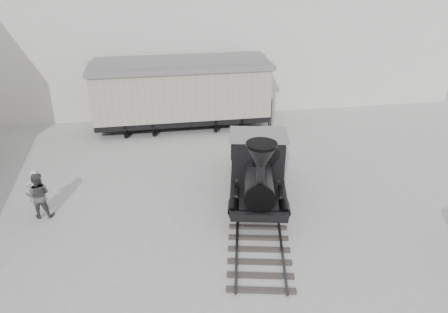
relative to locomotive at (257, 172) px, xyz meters
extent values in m
plane|color=#9E9E9B|center=(-2.04, -3.83, -1.23)|extent=(90.00, 90.00, 0.00)
cube|color=silver|center=(-2.04, 11.17, 4.27)|extent=(34.00, 2.40, 11.00)
cube|color=#37312E|center=(-0.15, -0.73, -1.15)|extent=(3.93, 9.69, 0.16)
cube|color=#2D2D30|center=(-0.88, -0.58, -1.10)|extent=(2.00, 9.29, 0.06)
cube|color=#2D2D30|center=(0.57, -0.88, -1.10)|extent=(2.00, 9.29, 0.06)
cylinder|color=black|center=(-1.04, -1.08, -0.50)|extent=(0.35, 1.13, 1.13)
cylinder|color=black|center=(0.53, -1.40, -0.50)|extent=(0.35, 1.13, 1.13)
cylinder|color=black|center=(-0.77, 0.23, -0.50)|extent=(0.35, 1.13, 1.13)
cylinder|color=black|center=(0.80, -0.09, -0.50)|extent=(0.35, 1.13, 1.13)
cube|color=black|center=(-0.12, -0.58, -0.38)|extent=(2.77, 4.04, 0.29)
cylinder|color=black|center=(-0.27, -1.29, 0.28)|extent=(1.49, 2.53, 1.03)
cylinder|color=black|center=(-0.45, -2.20, 1.08)|extent=(0.32, 0.32, 0.62)
cone|color=black|center=(-0.45, -2.20, 1.75)|extent=(1.17, 1.17, 0.72)
sphere|color=black|center=(-0.18, -0.89, 0.77)|extent=(0.54, 0.54, 0.54)
cube|color=black|center=(0.07, 0.32, 0.56)|extent=(2.25, 1.77, 1.59)
cube|color=slate|center=(0.07, 0.32, 1.40)|extent=(2.49, 2.01, 0.08)
cube|color=black|center=(0.44, 2.14, -0.01)|extent=(2.23, 2.39, 0.93)
cylinder|color=black|center=(-4.67, 8.24, -0.82)|extent=(2.07, 0.84, 0.83)
cylinder|color=black|center=(0.09, 8.27, -0.82)|extent=(2.07, 0.84, 0.83)
cube|color=black|center=(-2.29, 8.26, -0.61)|extent=(9.33, 2.64, 0.31)
cube|color=#A79B91|center=(-2.29, 8.26, 0.83)|extent=(9.33, 2.75, 2.59)
cube|color=slate|center=(-2.29, 8.26, 2.23)|extent=(9.64, 3.06, 0.21)
cube|color=slate|center=(-2.29, 8.26, 2.52)|extent=(8.90, 1.29, 0.37)
imported|color=beige|center=(-8.25, 0.27, -0.31)|extent=(0.70, 0.48, 1.85)
imported|color=#424343|center=(-8.18, 0.10, -0.34)|extent=(0.91, 0.72, 1.80)
camera|label=1|loc=(-3.70, -14.57, 7.85)|focal=35.00mm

